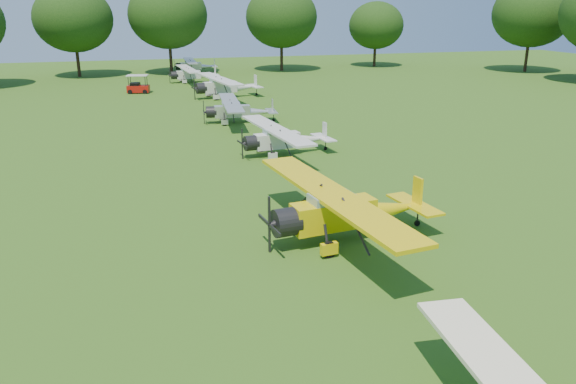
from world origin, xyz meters
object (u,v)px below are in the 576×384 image
object	(u,v)px
aircraft_4	(238,109)
golf_cart	(138,87)
aircraft_5	(225,85)
aircraft_6	(192,73)
aircraft_2	(345,208)
aircraft_3	(284,137)
aircraft_7	(194,65)

from	to	relation	value
aircraft_4	golf_cart	xyz separation A→B (m)	(-7.75, 19.48, -0.47)
aircraft_5	aircraft_6	xyz separation A→B (m)	(-1.98, 13.45, -0.19)
aircraft_4	golf_cart	distance (m)	20.97
aircraft_2	aircraft_4	world-z (taller)	aircraft_2
aircraft_3	aircraft_4	distance (m)	11.40
aircraft_6	aircraft_7	bearing A→B (deg)	77.78
aircraft_2	aircraft_7	xyz separation A→B (m)	(1.07, 63.51, -0.25)
aircraft_5	aircraft_4	bearing A→B (deg)	-103.99
aircraft_4	aircraft_6	size ratio (longest dim) A/B	0.99
aircraft_2	aircraft_6	world-z (taller)	aircraft_2
aircraft_7	golf_cart	xyz separation A→B (m)	(-8.51, -18.17, -0.47)
aircraft_7	golf_cart	bearing A→B (deg)	-113.57
aircraft_6	golf_cart	size ratio (longest dim) A/B	3.85
aircraft_2	aircraft_5	bearing A→B (deg)	80.43
aircraft_6	golf_cart	bearing A→B (deg)	-136.87
golf_cart	aircraft_2	bearing A→B (deg)	-68.66
aircraft_3	aircraft_7	bearing A→B (deg)	83.31
aircraft_5	golf_cart	size ratio (longest dim) A/B	4.51
golf_cart	aircraft_4	bearing A→B (deg)	-56.28
aircraft_4	aircraft_6	xyz separation A→B (m)	(-0.75, 27.05, 0.01)
aircraft_2	aircraft_3	bearing A→B (deg)	77.77
aircraft_7	golf_cart	size ratio (longest dim) A/B	3.81
aircraft_5	golf_cart	xyz separation A→B (m)	(-8.98, 5.89, -0.67)
aircraft_4	aircraft_6	world-z (taller)	aircraft_6
aircraft_6	golf_cart	xyz separation A→B (m)	(-7.00, -7.57, -0.48)
golf_cart	aircraft_3	bearing A→B (deg)	-62.26
aircraft_7	aircraft_6	bearing A→B (deg)	-96.59
aircraft_6	aircraft_3	bearing A→B (deg)	-91.59
aircraft_3	golf_cart	bearing A→B (deg)	98.83
aircraft_3	aircraft_2	bearing A→B (deg)	-101.78
aircraft_3	aircraft_5	world-z (taller)	aircraft_5
aircraft_2	aircraft_3	xyz separation A→B (m)	(1.24, 14.49, -0.23)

